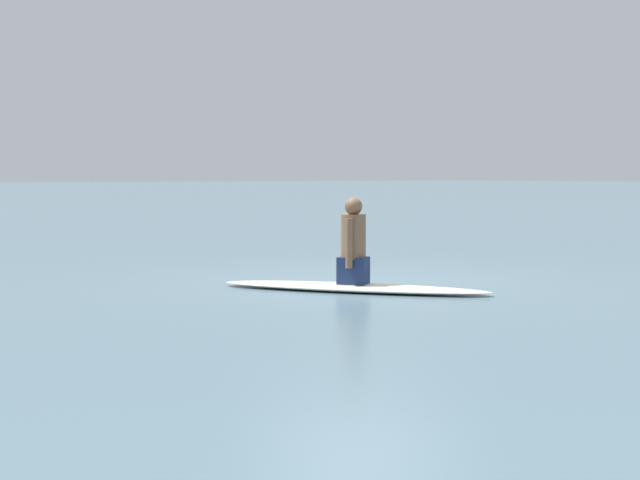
{
  "coord_description": "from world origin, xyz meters",
  "views": [
    {
      "loc": [
        -7.56,
        -9.27,
        1.36
      ],
      "look_at": [
        -1.12,
        -0.65,
        0.62
      ],
      "focal_mm": 51.79,
      "sensor_mm": 36.0,
      "label": 1
    }
  ],
  "objects": [
    {
      "name": "person_paddler",
      "position": [
        -0.72,
        -0.79,
        0.55
      ],
      "size": [
        0.42,
        0.43,
        1.02
      ],
      "rotation": [
        0.0,
        0.0,
        -0.97
      ],
      "color": "navy",
      "rests_on": "surfboard"
    },
    {
      "name": "surfboard",
      "position": [
        -0.72,
        -0.79,
        0.05
      ],
      "size": [
        2.38,
        3.07,
        0.09
      ],
      "primitive_type": "ellipsoid",
      "rotation": [
        0.0,
        0.0,
        -0.97
      ],
      "color": "silver",
      "rests_on": "ground"
    },
    {
      "name": "ground_plane",
      "position": [
        0.0,
        0.0,
        0.0
      ],
      "size": [
        400.0,
        400.0,
        0.0
      ],
      "primitive_type": "plane",
      "color": "slate"
    }
  ]
}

